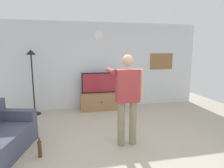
{
  "coord_description": "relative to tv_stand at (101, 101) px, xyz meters",
  "views": [
    {
      "loc": [
        -0.96,
        -3.23,
        1.84
      ],
      "look_at": [
        -0.03,
        1.2,
        1.05
      ],
      "focal_mm": 31.09,
      "sensor_mm": 36.0,
      "label": 1
    }
  ],
  "objects": [
    {
      "name": "ground_plane",
      "position": [
        0.1,
        -2.6,
        -0.26
      ],
      "size": [
        8.4,
        8.4,
        0.0
      ],
      "primitive_type": "plane",
      "color": "#B2A893"
    },
    {
      "name": "beverage_bottle",
      "position": [
        -1.45,
        -2.52,
        -0.11
      ],
      "size": [
        0.07,
        0.07,
        0.36
      ],
      "color": "#592D19",
      "rests_on": "ground_plane"
    },
    {
      "name": "back_wall",
      "position": [
        0.1,
        0.35,
        1.09
      ],
      "size": [
        6.4,
        0.1,
        2.7
      ],
      "primitive_type": "cube",
      "color": "silver",
      "rests_on": "ground_plane"
    },
    {
      "name": "floor_lamp",
      "position": [
        -1.94,
        -0.08,
        1.06
      ],
      "size": [
        0.32,
        0.32,
        1.86
      ],
      "color": "black",
      "rests_on": "ground_plane"
    },
    {
      "name": "tv_stand",
      "position": [
        0.0,
        0.0,
        0.0
      ],
      "size": [
        1.24,
        0.46,
        0.53
      ],
      "color": "#997047",
      "rests_on": "ground_plane"
    },
    {
      "name": "person_standing_nearer_lamp",
      "position": [
        0.16,
        -2.38,
        0.74
      ],
      "size": [
        0.61,
        0.78,
        1.76
      ],
      "color": "gray",
      "rests_on": "ground_plane"
    },
    {
      "name": "wall_clock",
      "position": [
        0.0,
        0.29,
        2.03
      ],
      "size": [
        0.26,
        0.03,
        0.26
      ],
      "primitive_type": "cylinder",
      "rotation": [
        1.57,
        0.0,
        0.0
      ],
      "color": "white"
    },
    {
      "name": "television",
      "position": [
        0.0,
        0.05,
        0.58
      ],
      "size": [
        1.15,
        0.07,
        0.63
      ],
      "color": "black",
      "rests_on": "tv_stand"
    },
    {
      "name": "framed_picture",
      "position": [
        2.14,
        0.3,
        1.21
      ],
      "size": [
        0.8,
        0.04,
        0.53
      ],
      "primitive_type": "cube",
      "color": "olive"
    }
  ]
}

